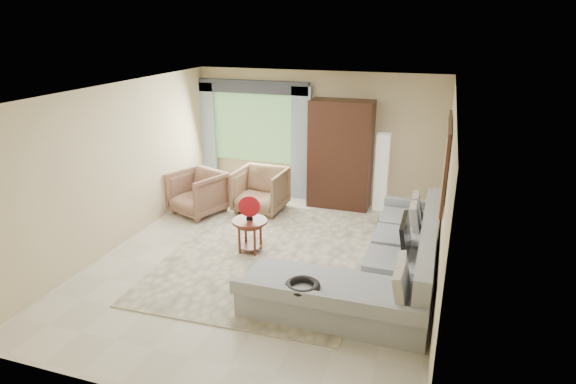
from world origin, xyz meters
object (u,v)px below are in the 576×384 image
(armchair_right, at_px, (260,190))
(floor_lamp, at_px, (381,172))
(coffee_table, at_px, (250,235))
(sectional_sofa, at_px, (382,268))
(potted_plant, at_px, (222,183))
(tv_screen, at_px, (406,236))
(armchair_left, at_px, (198,193))
(armoire, at_px, (341,155))

(armchair_right, xyz_separation_m, floor_lamp, (2.18, 0.83, 0.33))
(coffee_table, bearing_deg, armchair_right, 105.79)
(sectional_sofa, distance_m, coffee_table, 2.17)
(potted_plant, bearing_deg, coffee_table, -55.03)
(tv_screen, bearing_deg, armchair_left, 160.07)
(sectional_sofa, bearing_deg, floor_lamp, 98.33)
(tv_screen, height_order, armchair_right, tv_screen)
(armoire, bearing_deg, floor_lamp, 4.29)
(tv_screen, xyz_separation_m, potted_plant, (-3.94, 2.41, -0.42))
(sectional_sofa, bearing_deg, armoire, 113.06)
(potted_plant, bearing_deg, armchair_right, -24.96)
(tv_screen, xyz_separation_m, armchair_left, (-3.97, 1.44, -0.31))
(armchair_right, relative_size, armoire, 0.44)
(coffee_table, relative_size, armoire, 0.26)
(armchair_right, bearing_deg, sectional_sofa, -36.45)
(coffee_table, height_order, armchair_right, armchair_right)
(coffee_table, distance_m, floor_lamp, 3.09)
(armchair_right, bearing_deg, armoire, 31.76)
(armchair_left, bearing_deg, tv_screen, 1.71)
(armoire, distance_m, floor_lamp, 0.86)
(tv_screen, height_order, floor_lamp, floor_lamp)
(sectional_sofa, xyz_separation_m, armoire, (-1.23, 2.90, 0.77))
(armoire, height_order, floor_lamp, armoire)
(tv_screen, distance_m, coffee_table, 2.44)
(armchair_left, bearing_deg, potted_plant, 109.69)
(coffee_table, distance_m, armoire, 2.74)
(sectional_sofa, distance_m, armchair_left, 4.06)
(tv_screen, height_order, potted_plant, tv_screen)
(coffee_table, height_order, potted_plant, potted_plant)
(coffee_table, distance_m, armchair_left, 2.01)
(armchair_right, height_order, floor_lamp, floor_lamp)
(sectional_sofa, height_order, armchair_right, sectional_sofa)
(tv_screen, height_order, armchair_left, tv_screen)
(coffee_table, bearing_deg, armoire, 70.13)
(armchair_right, bearing_deg, armchair_left, -153.59)
(sectional_sofa, bearing_deg, coffee_table, 168.93)
(tv_screen, height_order, coffee_table, tv_screen)
(armchair_left, relative_size, floor_lamp, 0.60)
(sectional_sofa, height_order, armchair_left, sectional_sofa)
(sectional_sofa, bearing_deg, armchair_left, 155.97)
(floor_lamp, bearing_deg, armchair_right, -159.25)
(potted_plant, bearing_deg, floor_lamp, 5.88)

